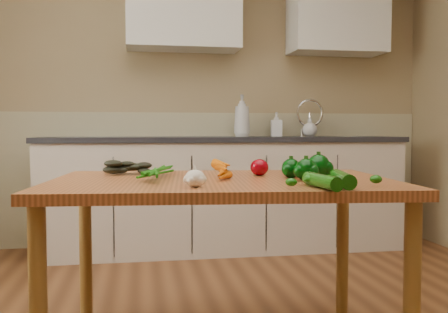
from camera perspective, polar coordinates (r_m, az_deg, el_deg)
name	(u,v)px	position (r m, az deg, el deg)	size (l,w,h in m)	color
room	(258,53)	(1.97, 3.89, 11.67)	(4.04, 5.04, 2.64)	brown
counter_run	(224,192)	(3.99, 0.04, -4.09)	(2.84, 0.64, 1.14)	beige
upper_cabinets	(258,8)	(4.27, 3.88, 16.53)	(2.15, 0.35, 0.70)	silver
table	(222,199)	(2.08, -0.21, -4.87)	(1.48, 1.02, 0.75)	#AE6032
soap_bottle_a	(242,116)	(4.09, 2.07, 4.69)	(0.13, 0.13, 0.34)	silver
soap_bottle_b	(276,124)	(4.22, 6.01, 3.68)	(0.09, 0.09, 0.20)	silver
soap_bottle_c	(310,127)	(4.23, 9.78, 3.34)	(0.12, 0.12, 0.16)	silver
carrot_bunch	(200,170)	(2.10, -2.72, -1.55)	(0.26, 0.20, 0.07)	#D75F05
leafy_greens	(128,164)	(2.30, -10.89, -0.83)	(0.20, 0.18, 0.10)	black
garlic_bulb	(195,179)	(1.77, -3.35, -2.53)	(0.07, 0.07, 0.06)	white
pepper_a	(291,168)	(2.13, 7.67, -1.36)	(0.08, 0.08, 0.08)	#023206
pepper_b	(319,167)	(2.11, 10.75, -1.16)	(0.10, 0.10, 0.10)	#023206
pepper_c	(306,170)	(2.02, 9.36, -1.51)	(0.09, 0.09, 0.09)	#023206
tomato_a	(259,167)	(2.22, 4.07, -1.25)	(0.08, 0.08, 0.07)	maroon
tomato_b	(294,168)	(2.31, 8.00, -1.31)	(0.06, 0.06, 0.06)	#DB5105
tomato_c	(304,167)	(2.27, 9.18, -1.25)	(0.08, 0.08, 0.07)	#DB5105
zucchini_a	(342,179)	(1.83, 13.37, -2.53)	(0.05, 0.05, 0.24)	#0D4607
zucchini_b	(322,181)	(1.76, 11.12, -2.79)	(0.05, 0.05, 0.23)	#0D4607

